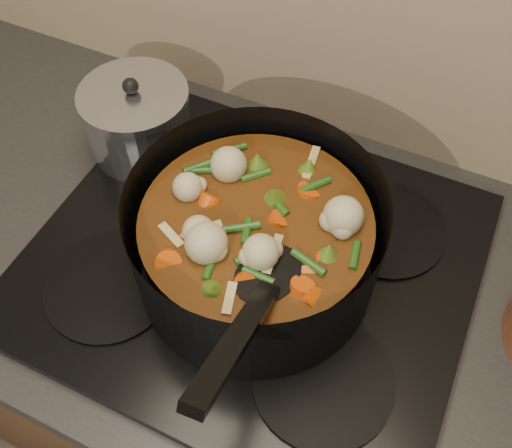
% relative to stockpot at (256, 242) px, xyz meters
% --- Properties ---
extents(counter, '(2.64, 0.64, 0.91)m').
position_rel_stockpot_xyz_m(counter, '(-0.02, 0.02, -0.55)').
color(counter, brown).
rests_on(counter, ground).
extents(stovetop, '(0.62, 0.54, 0.03)m').
position_rel_stockpot_xyz_m(stovetop, '(-0.02, 0.02, -0.08)').
color(stovetop, black).
rests_on(stovetop, counter).
extents(stockpot, '(0.36, 0.46, 0.24)m').
position_rel_stockpot_xyz_m(stockpot, '(0.00, 0.00, 0.00)').
color(stockpot, black).
rests_on(stockpot, stovetop).
extents(saucepan, '(0.17, 0.17, 0.14)m').
position_rel_stockpot_xyz_m(saucepan, '(-0.28, 0.14, -0.02)').
color(saucepan, silver).
rests_on(saucepan, stovetop).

